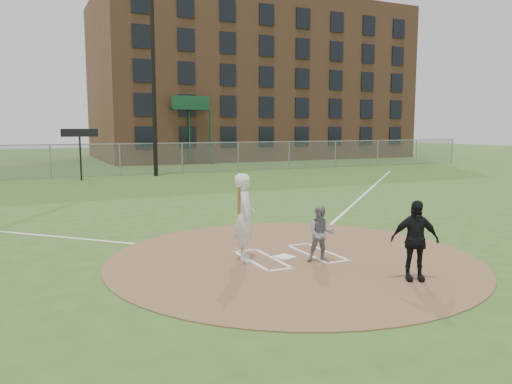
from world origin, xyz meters
name	(u,v)px	position (x,y,z in m)	size (l,w,h in m)	color
ground	(293,258)	(0.00, 0.00, 0.00)	(140.00, 140.00, 0.00)	#34591E
dirt_circle	(293,258)	(0.00, 0.00, 0.01)	(8.40, 8.40, 0.02)	brown
home_plate	(284,257)	(-0.18, 0.09, 0.03)	(0.40, 0.40, 0.03)	white
foul_line_first	(367,192)	(9.00, 9.00, 0.01)	(0.10, 24.00, 0.01)	white
catcher	(321,234)	(0.39, -0.56, 0.64)	(0.60, 0.47, 1.24)	gray
umpire	(415,240)	(1.30, -2.46, 0.80)	(0.92, 0.38, 1.57)	black
batters_boxes	(290,256)	(0.00, 0.15, 0.03)	(2.08, 1.88, 0.01)	white
batter_at_plate	(244,217)	(-1.08, 0.31, 1.00)	(0.79, 1.11, 1.94)	white
outfield_fence	(120,160)	(0.00, 22.00, 1.02)	(56.08, 0.08, 2.03)	slate
brick_warehouse	(249,84)	(16.00, 37.96, 7.50)	(30.00, 17.17, 15.00)	brown
light_pole	(153,68)	(2.00, 21.00, 6.61)	(1.20, 0.30, 12.22)	black
scoreboard_sign	(80,138)	(-2.50, 20.20, 2.39)	(2.00, 0.10, 2.93)	black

